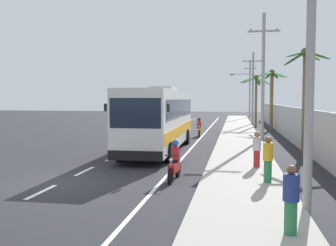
% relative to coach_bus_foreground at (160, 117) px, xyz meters
% --- Properties ---
extents(ground_plane, '(160.00, 160.00, 0.00)m').
position_rel_coach_bus_foreground_xyz_m(ground_plane, '(-1.93, -9.10, -2.05)').
color(ground_plane, '#28282D').
extents(sidewalk_kerb, '(3.20, 90.00, 0.14)m').
position_rel_coach_bus_foreground_xyz_m(sidewalk_kerb, '(4.87, 0.90, -1.98)').
color(sidewalk_kerb, '#A8A399').
rests_on(sidewalk_kerb, ground).
extents(lane_markings, '(3.86, 71.00, 0.01)m').
position_rel_coach_bus_foreground_xyz_m(lane_markings, '(0.36, 5.23, -2.04)').
color(lane_markings, white).
rests_on(lane_markings, ground).
extents(boundary_wall, '(0.24, 60.00, 2.56)m').
position_rel_coach_bus_foreground_xyz_m(boundary_wall, '(8.67, 4.90, -0.77)').
color(boundary_wall, '#B2B2AD').
rests_on(boundary_wall, ground).
extents(coach_bus_foreground, '(3.10, 11.95, 3.94)m').
position_rel_coach_bus_foreground_xyz_m(coach_bus_foreground, '(0.00, 0.00, 0.00)').
color(coach_bus_foreground, silver).
rests_on(coach_bus_foreground, ground).
extents(motorcycle_beside_bus, '(0.56, 1.96, 1.58)m').
position_rel_coach_bus_foreground_xyz_m(motorcycle_beside_bus, '(1.57, 8.77, -1.40)').
color(motorcycle_beside_bus, black).
rests_on(motorcycle_beside_bus, ground).
extents(motorcycle_trailing, '(0.56, 1.96, 1.57)m').
position_rel_coach_bus_foreground_xyz_m(motorcycle_trailing, '(2.23, -7.99, -1.41)').
color(motorcycle_trailing, black).
rests_on(motorcycle_trailing, ground).
extents(pedestrian_near_kerb, '(0.36, 0.36, 1.56)m').
position_rel_coach_bus_foreground_xyz_m(pedestrian_near_kerb, '(5.76, -13.64, -1.10)').
color(pedestrian_near_kerb, '#2D7A47').
rests_on(pedestrian_near_kerb, sidewalk_kerb).
extents(pedestrian_midwalk, '(0.36, 0.36, 1.58)m').
position_rel_coach_bus_foreground_xyz_m(pedestrian_midwalk, '(5.48, -5.37, -1.08)').
color(pedestrian_midwalk, red).
rests_on(pedestrian_midwalk, sidewalk_kerb).
extents(pedestrian_far_walk, '(0.36, 0.36, 1.66)m').
position_rel_coach_bus_foreground_xyz_m(pedestrian_far_walk, '(5.70, -8.39, -1.04)').
color(pedestrian_far_walk, '#2D7A47').
rests_on(pedestrian_far_walk, sidewalk_kerb).
extents(utility_pole_nearest, '(3.67, 0.24, 9.98)m').
position_rel_coach_bus_foreground_xyz_m(utility_pole_nearest, '(6.40, -11.53, 3.25)').
color(utility_pole_nearest, '#9E9E99').
rests_on(utility_pole_nearest, ground).
extents(utility_pole_mid, '(2.32, 0.24, 9.42)m').
position_rel_coach_bus_foreground_xyz_m(utility_pole_mid, '(6.51, 6.27, 2.87)').
color(utility_pole_mid, '#9E9E99').
rests_on(utility_pole_mid, ground).
extents(utility_pole_far, '(3.99, 0.24, 8.73)m').
position_rel_coach_bus_foreground_xyz_m(utility_pole_far, '(6.47, 24.07, 2.65)').
color(utility_pole_far, '#9E9E99').
rests_on(utility_pole_far, ground).
extents(utility_pole_distant, '(2.04, 0.24, 9.66)m').
position_rel_coach_bus_foreground_xyz_m(utility_pole_distant, '(6.88, 41.88, 2.97)').
color(utility_pole_distant, '#9E9E99').
rests_on(utility_pole_distant, ground).
extents(palm_nearest, '(2.75, 2.64, 6.12)m').
position_rel_coach_bus_foreground_xyz_m(palm_nearest, '(8.49, 0.65, 2.34)').
color(palm_nearest, brown).
rests_on(palm_nearest, ground).
extents(palm_second, '(3.15, 3.01, 6.10)m').
position_rel_coach_bus_foreground_xyz_m(palm_second, '(8.11, 16.59, 2.15)').
color(palm_second, brown).
rests_on(palm_second, ground).
extents(palm_third, '(3.86, 3.91, 5.78)m').
position_rel_coach_bus_foreground_xyz_m(palm_third, '(6.73, 19.77, 2.27)').
color(palm_third, brown).
rests_on(palm_third, ground).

